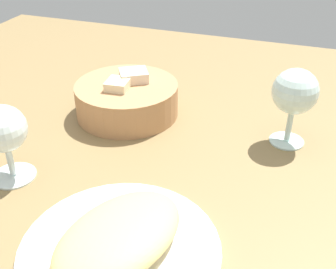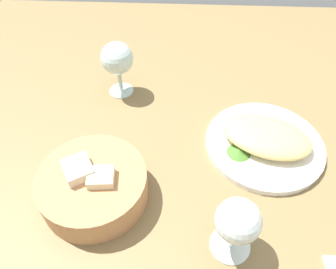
# 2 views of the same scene
# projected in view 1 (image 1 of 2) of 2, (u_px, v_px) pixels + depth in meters

# --- Properties ---
(ground_plane) EXTENTS (1.40, 1.40, 0.02)m
(ground_plane) POSITION_uv_depth(u_px,v_px,m) (130.00, 186.00, 0.64)
(ground_plane) COLOR olive
(plate) EXTENTS (0.25, 0.25, 0.01)m
(plate) POSITION_uv_depth(u_px,v_px,m) (120.00, 251.00, 0.51)
(plate) COLOR white
(plate) RESTS_ON ground_plane
(omelette) EXTENTS (0.21, 0.17, 0.04)m
(omelette) POSITION_uv_depth(u_px,v_px,m) (119.00, 236.00, 0.50)
(omelette) COLOR #E8C975
(omelette) RESTS_ON plate
(lettuce_garnish) EXTENTS (0.05, 0.05, 0.01)m
(lettuce_garnish) POSITION_uv_depth(u_px,v_px,m) (116.00, 207.00, 0.56)
(lettuce_garnish) COLOR #487D2D
(lettuce_garnish) RESTS_ON plate
(bread_basket) EXTENTS (0.20, 0.20, 0.08)m
(bread_basket) POSITION_uv_depth(u_px,v_px,m) (127.00, 98.00, 0.80)
(bread_basket) COLOR tan
(bread_basket) RESTS_ON ground_plane
(wine_glass_near) EXTENTS (0.08, 0.08, 0.14)m
(wine_glass_near) POSITION_uv_depth(u_px,v_px,m) (295.00, 94.00, 0.68)
(wine_glass_near) COLOR silver
(wine_glass_near) RESTS_ON ground_plane
(wine_glass_far) EXTENTS (0.07, 0.07, 0.12)m
(wine_glass_far) POSITION_uv_depth(u_px,v_px,m) (4.00, 133.00, 0.61)
(wine_glass_far) COLOR silver
(wine_glass_far) RESTS_ON ground_plane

